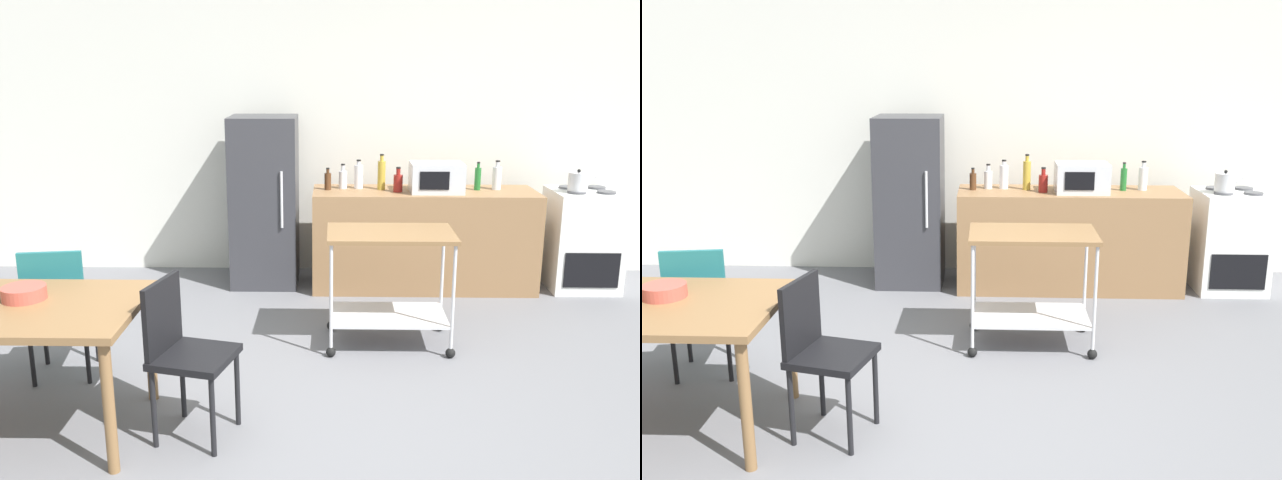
{
  "view_description": "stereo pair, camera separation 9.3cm",
  "coord_description": "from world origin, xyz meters",
  "views": [
    {
      "loc": [
        0.09,
        -3.45,
        2.01
      ],
      "look_at": [
        -0.01,
        1.2,
        0.8
      ],
      "focal_mm": 38.35,
      "sensor_mm": 36.0,
      "label": 1
    },
    {
      "loc": [
        0.18,
        -3.45,
        2.01
      ],
      "look_at": [
        -0.01,
        1.2,
        0.8
      ],
      "focal_mm": 38.35,
      "sensor_mm": 36.0,
      "label": 2
    }
  ],
  "objects": [
    {
      "name": "ground_plane",
      "position": [
        0.0,
        0.0,
        0.0
      ],
      "size": [
        12.0,
        12.0,
        0.0
      ],
      "primitive_type": "plane",
      "color": "slate"
    },
    {
      "name": "back_wall",
      "position": [
        0.0,
        3.2,
        1.45
      ],
      "size": [
        8.4,
        0.12,
        2.9
      ],
      "primitive_type": "cube",
      "color": "silver",
      "rests_on": "ground_plane"
    },
    {
      "name": "kitchen_counter",
      "position": [
        0.9,
        2.6,
        0.45
      ],
      "size": [
        2.0,
        0.64,
        0.9
      ],
      "primitive_type": "cube",
      "color": "olive",
      "rests_on": "ground_plane"
    },
    {
      "name": "dining_table",
      "position": [
        -1.71,
        -0.03,
        0.67
      ],
      "size": [
        1.5,
        0.9,
        0.75
      ],
      "color": "brown",
      "rests_on": "ground_plane"
    },
    {
      "name": "chair_black",
      "position": [
        -0.72,
        -0.04,
        0.52
      ],
      "size": [
        0.49,
        0.49,
        0.89
      ],
      "rotation": [
        0.0,
        0.0,
        1.32
      ],
      "color": "black",
      "rests_on": "ground_plane"
    },
    {
      "name": "chair_teal",
      "position": [
        -1.67,
        0.64,
        0.52
      ],
      "size": [
        0.46,
        0.46,
        0.89
      ],
      "rotation": [
        0.0,
        0.0,
        3.3
      ],
      "color": "#1E666B",
      "rests_on": "ground_plane"
    },
    {
      "name": "stove_oven",
      "position": [
        2.35,
        2.62,
        0.45
      ],
      "size": [
        0.6,
        0.61,
        0.92
      ],
      "color": "white",
      "rests_on": "ground_plane"
    },
    {
      "name": "refrigerator",
      "position": [
        -0.55,
        2.7,
        0.78
      ],
      "size": [
        0.6,
        0.63,
        1.55
      ],
      "color": "#333338",
      "rests_on": "ground_plane"
    },
    {
      "name": "kitchen_cart",
      "position": [
        0.49,
        1.25,
        0.57
      ],
      "size": [
        0.91,
        0.57,
        0.85
      ],
      "color": "brown",
      "rests_on": "ground_plane"
    },
    {
      "name": "bottle_soy_sauce",
      "position": [
        0.03,
        2.63,
        0.98
      ],
      "size": [
        0.06,
        0.06,
        0.2
      ],
      "color": "#4C2D19",
      "rests_on": "kitchen_counter"
    },
    {
      "name": "bottle_sesame_oil",
      "position": [
        0.17,
        2.69,
        0.99
      ],
      "size": [
        0.07,
        0.07,
        0.23
      ],
      "color": "silver",
      "rests_on": "kitchen_counter"
    },
    {
      "name": "bottle_vinegar",
      "position": [
        0.31,
        2.7,
        1.01
      ],
      "size": [
        0.08,
        0.08,
        0.26
      ],
      "color": "silver",
      "rests_on": "kitchen_counter"
    },
    {
      "name": "bottle_olive_oil",
      "position": [
        0.51,
        2.65,
        1.04
      ],
      "size": [
        0.07,
        0.07,
        0.32
      ],
      "color": "gold",
      "rests_on": "kitchen_counter"
    },
    {
      "name": "bottle_sparkling_water",
      "position": [
        0.65,
        2.53,
        0.99
      ],
      "size": [
        0.08,
        0.08,
        0.22
      ],
      "color": "maroon",
      "rests_on": "kitchen_counter"
    },
    {
      "name": "microwave",
      "position": [
        0.99,
        2.53,
        1.03
      ],
      "size": [
        0.46,
        0.35,
        0.26
      ],
      "color": "silver",
      "rests_on": "kitchen_counter"
    },
    {
      "name": "bottle_soda",
      "position": [
        1.38,
        2.64,
        1.01
      ],
      "size": [
        0.06,
        0.06,
        0.25
      ],
      "color": "#1E6628",
      "rests_on": "kitchen_counter"
    },
    {
      "name": "bottle_hot_sauce",
      "position": [
        1.56,
        2.68,
        1.01
      ],
      "size": [
        0.08,
        0.08,
        0.26
      ],
      "color": "silver",
      "rests_on": "kitchen_counter"
    },
    {
      "name": "fruit_bowl",
      "position": [
        -1.61,
        0.06,
        0.79
      ],
      "size": [
        0.24,
        0.24,
        0.07
      ],
      "primitive_type": "cylinder",
      "color": "#B24C3F",
      "rests_on": "dining_table"
    },
    {
      "name": "kettle",
      "position": [
        2.23,
        2.52,
        1.0
      ],
      "size": [
        0.24,
        0.17,
        0.19
      ],
      "color": "silver",
      "rests_on": "stove_oven"
    }
  ]
}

